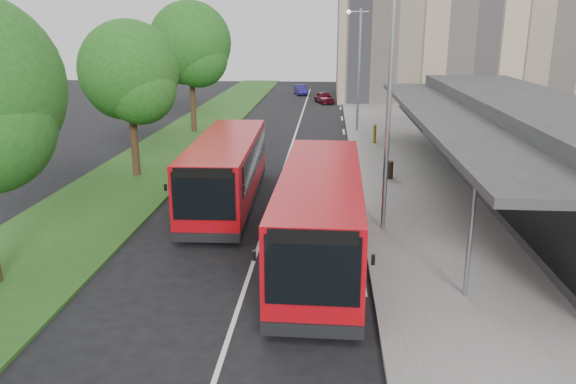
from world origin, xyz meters
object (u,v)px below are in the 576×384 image
(bus_second, at_px, (227,171))
(bollard, at_px, (375,134))
(lamp_post_far, at_px, (358,62))
(car_far, at_px, (301,90))
(bus_main, at_px, (320,216))
(tree_mid, at_px, (130,77))
(litter_bin, at_px, (388,170))
(tree_far, at_px, (190,48))
(lamp_post_near, at_px, (387,98))
(car_near, at_px, (324,97))

(bus_second, relative_size, bollard, 8.65)
(lamp_post_far, relative_size, car_far, 2.55)
(bus_main, height_order, bus_second, bus_main)
(bus_main, distance_m, bus_second, 6.68)
(tree_mid, distance_m, bollard, 15.27)
(bus_main, xyz_separation_m, litter_bin, (3.05, 9.61, -0.89))
(tree_far, bearing_deg, litter_bin, -44.81)
(lamp_post_far, bearing_deg, litter_bin, -85.76)
(lamp_post_far, xyz_separation_m, bus_main, (-2.09, -22.56, -3.27))
(tree_mid, distance_m, litter_bin, 12.80)
(tree_mid, xyz_separation_m, bus_main, (9.04, -9.62, -3.31))
(tree_mid, height_order, bus_main, tree_mid)
(bus_second, bearing_deg, lamp_post_near, -27.48)
(litter_bin, relative_size, bollard, 0.71)
(lamp_post_near, height_order, car_far, lamp_post_near)
(bus_second, bearing_deg, lamp_post_far, 69.27)
(lamp_post_near, xyz_separation_m, bollard, (0.95, 15.47, -4.01))
(lamp_post_near, relative_size, bollard, 7.14)
(lamp_post_far, relative_size, car_near, 2.51)
(tree_mid, xyz_separation_m, car_near, (8.78, 28.40, -4.21))
(bollard, relative_size, car_near, 0.35)
(tree_mid, height_order, car_near, tree_mid)
(tree_mid, height_order, lamp_post_near, lamp_post_near)
(tree_mid, xyz_separation_m, litter_bin, (12.09, -0.01, -4.20))
(lamp_post_near, relative_size, litter_bin, 10.06)
(litter_bin, xyz_separation_m, bollard, (-0.01, 8.43, 0.16))
(tree_mid, bearing_deg, lamp_post_far, 49.32)
(bollard, bearing_deg, bus_second, -118.73)
(car_near, bearing_deg, tree_mid, -124.64)
(lamp_post_far, height_order, bus_second, lamp_post_far)
(bus_main, height_order, litter_bin, bus_main)
(lamp_post_near, height_order, lamp_post_far, same)
(bus_second, bearing_deg, tree_mid, 139.67)
(litter_bin, distance_m, bollard, 8.43)
(tree_mid, bearing_deg, litter_bin, -0.04)
(lamp_post_far, bearing_deg, tree_mid, -130.68)
(lamp_post_near, bearing_deg, bus_main, -129.12)
(litter_bin, height_order, car_near, car_near)
(tree_mid, relative_size, litter_bin, 9.25)
(lamp_post_far, distance_m, litter_bin, 13.64)
(lamp_post_near, bearing_deg, car_near, 93.80)
(litter_bin, distance_m, car_far, 35.91)
(bus_second, relative_size, car_near, 3.04)
(tree_far, relative_size, lamp_post_far, 1.09)
(lamp_post_near, bearing_deg, litter_bin, 82.24)
(bus_main, relative_size, bollard, 8.92)
(car_far, bearing_deg, bus_main, -98.97)
(tree_far, distance_m, bus_main, 23.80)
(lamp_post_near, bearing_deg, car_far, 96.62)
(lamp_post_near, distance_m, car_near, 35.77)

